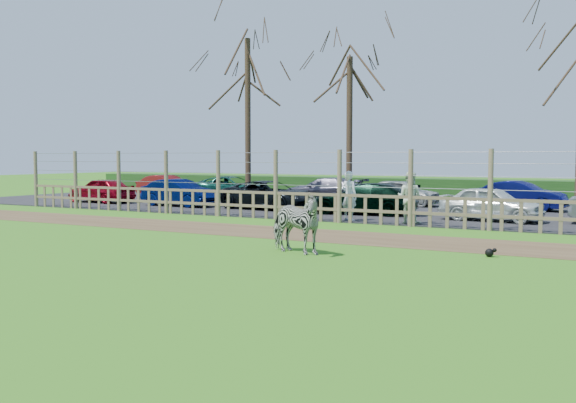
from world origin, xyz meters
The scene contains 21 objects.
ground centered at (0.00, 0.00, 0.00)m, with size 120.00×120.00×0.00m, color #5A9C2D.
dirt_strip centered at (0.00, 4.50, 0.01)m, with size 34.00×2.80×0.01m, color brown.
asphalt centered at (0.00, 14.50, 0.02)m, with size 44.00×13.00×0.04m, color #232326.
hedge centered at (0.00, 21.50, 0.55)m, with size 46.00×2.00×1.10m, color #1E4716.
fence centered at (0.00, 8.00, 0.80)m, with size 30.16×0.16×2.50m.
tree_left centered at (-6.50, 12.50, 5.62)m, with size 4.80×4.80×7.88m.
tree_mid centered at (-2.00, 13.50, 4.87)m, with size 4.80×4.80×6.83m.
zebra centered at (1.92, 1.11, 0.71)m, with size 0.77×1.69×1.43m, color gray.
visitor_a centered at (0.16, 8.47, 0.90)m, with size 0.63×0.41×1.72m, color silver.
visitor_b centered at (2.29, 8.56, 0.90)m, with size 0.84×0.65×1.72m, color beige.
crow centered at (6.04, 2.76, 0.10)m, with size 0.26×0.19×0.21m.
car_0 centered at (-13.89, 10.91, 0.64)m, with size 1.42×3.52×1.20m, color maroon.
car_1 centered at (-9.17, 10.92, 0.64)m, with size 1.27×3.64×1.20m, color #020E44.
car_2 centered at (-4.70, 11.34, 0.64)m, with size 1.99×4.32×1.20m, color black.
car_3 centered at (-0.35, 11.06, 0.64)m, with size 1.68×4.13×1.20m, color black.
car_4 centered at (4.51, 10.75, 0.64)m, with size 1.42×3.52×1.20m, color silver.
car_7 centered at (-13.81, 15.77, 0.64)m, with size 1.27×3.64×1.20m, color maroon.
car_8 centered at (-9.49, 15.72, 0.64)m, with size 1.99×4.32×1.20m, color #0F4337.
car_9 centered at (-4.53, 16.36, 0.64)m, with size 1.68×4.13×1.20m, color #565367.
car_10 centered at (-0.49, 15.97, 0.64)m, with size 1.42×3.52×1.20m, color beige.
car_11 centered at (4.64, 16.04, 0.64)m, with size 1.27×3.64×1.20m, color #0A0E4D.
Camera 1 is at (8.89, -11.98, 2.25)m, focal length 40.00 mm.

